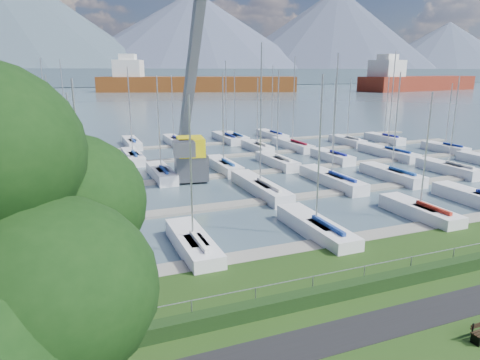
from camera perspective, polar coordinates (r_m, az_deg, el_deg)
path at (r=20.20m, az=16.76°, el=-18.37°), size 160.00×2.00×0.04m
water at (r=276.47m, az=-19.70°, el=11.28°), size 800.00×540.00×0.20m
hedge at (r=21.80m, az=12.50°, el=-14.44°), size 80.00×0.70×0.70m
fence at (r=21.70m, az=12.02°, el=-12.02°), size 80.00×0.04×0.04m
foothill at (r=346.23m, az=-20.30°, el=12.76°), size 900.00×80.00×12.00m
mountains at (r=422.58m, az=-20.11°, el=18.46°), size 1190.00×360.00×115.00m
docks at (r=44.82m, az=-6.61°, el=0.15°), size 90.00×41.60×0.25m
crane at (r=44.57m, az=-6.53°, el=7.34°), size 4.79×13.36×22.35m
cargo_ship_mid at (r=234.69m, az=-6.73°, el=12.55°), size 103.56×49.96×21.50m
cargo_ship_east at (r=265.22m, az=22.20°, el=11.87°), size 82.04×31.75×21.50m
sailboat_fleet at (r=46.20m, az=-10.24°, el=7.60°), size 76.16×50.38×13.64m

